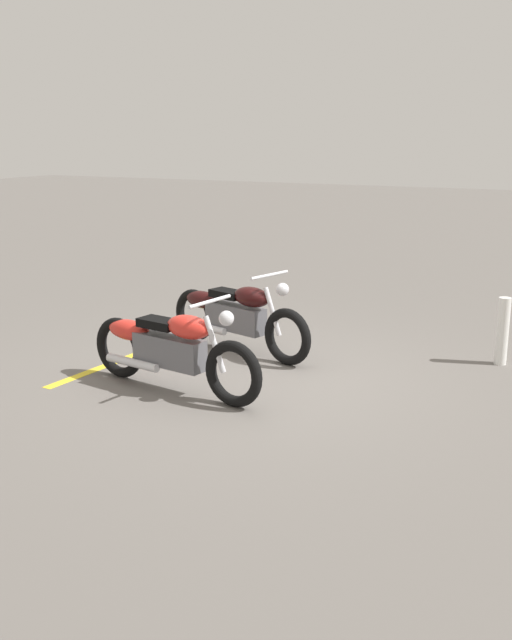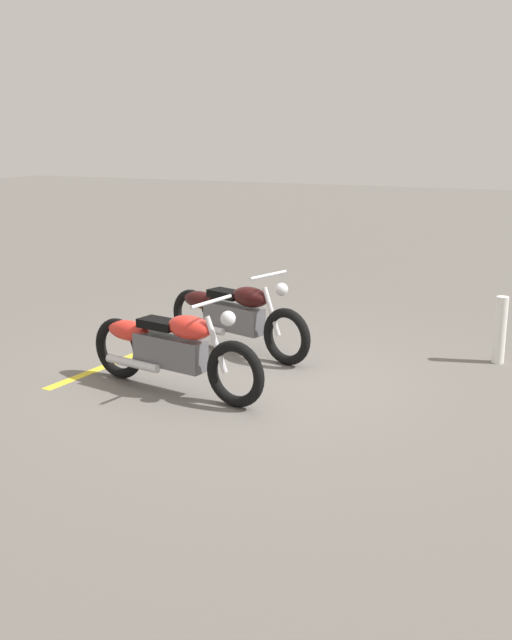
# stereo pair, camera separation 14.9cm
# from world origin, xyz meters

# --- Properties ---
(ground_plane) EXTENTS (60.00, 60.00, 0.00)m
(ground_plane) POSITION_xyz_m (0.00, 0.00, 0.00)
(ground_plane) COLOR #66605B
(motorcycle_bright_foreground) EXTENTS (2.22, 0.63, 1.04)m
(motorcycle_bright_foreground) POSITION_xyz_m (-0.56, -0.77, 0.46)
(motorcycle_bright_foreground) COLOR black
(motorcycle_bright_foreground) RESTS_ON ground
(motorcycle_dark_foreground) EXTENTS (2.18, 0.79, 1.04)m
(motorcycle_dark_foreground) POSITION_xyz_m (-0.64, 0.79, 0.46)
(motorcycle_dark_foreground) COLOR black
(motorcycle_dark_foreground) RESTS_ON ground
(bollard_post) EXTENTS (0.14, 0.14, 0.79)m
(bollard_post) POSITION_xyz_m (2.36, 1.72, 0.40)
(bollard_post) COLOR white
(bollard_post) RESTS_ON ground
(parking_stripe_near) EXTENTS (0.36, 3.20, 0.01)m
(parking_stripe_near) POSITION_xyz_m (-1.63, 0.26, 0.00)
(parking_stripe_near) COLOR yellow
(parking_stripe_near) RESTS_ON ground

